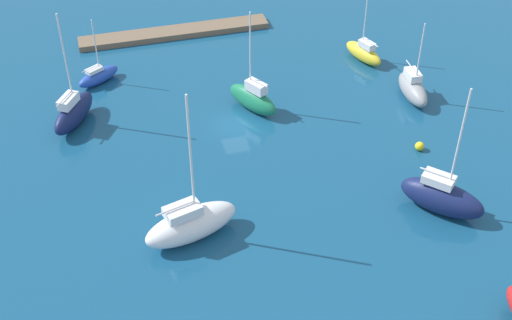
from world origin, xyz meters
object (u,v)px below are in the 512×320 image
object	(u,v)px
sailboat_navy_along_channel	(442,197)
sailboat_navy_west_end	(73,112)
sailboat_blue_mid_basin	(98,76)
sailboat_yellow_outer_mooring	(364,52)
sailboat_white_off_beacon	(191,223)
pier_dock	(175,32)
sailboat_green_by_breakwater	(253,98)
mooring_buoy_yellow	(420,146)
sailboat_gray_east_end	(413,88)

from	to	relation	value
sailboat_navy_along_channel	sailboat_navy_west_end	bearing A→B (deg)	-169.45
sailboat_blue_mid_basin	sailboat_yellow_outer_mooring	bearing A→B (deg)	-38.51
sailboat_navy_along_channel	sailboat_white_off_beacon	bearing A→B (deg)	-140.21
pier_dock	sailboat_yellow_outer_mooring	xyz separation A→B (m)	(-19.26, 11.38, 0.70)
sailboat_yellow_outer_mooring	sailboat_white_off_beacon	bearing A→B (deg)	113.80
sailboat_green_by_breakwater	mooring_buoy_yellow	bearing A→B (deg)	-158.63
sailboat_navy_along_channel	sailboat_blue_mid_basin	size ratio (longest dim) A/B	1.68
sailboat_yellow_outer_mooring	sailboat_gray_east_end	distance (m)	8.64
sailboat_white_off_beacon	sailboat_blue_mid_basin	distance (m)	25.87
sailboat_yellow_outer_mooring	sailboat_blue_mid_basin	size ratio (longest dim) A/B	1.21
sailboat_yellow_outer_mooring	sailboat_navy_west_end	distance (m)	32.06
sailboat_green_by_breakwater	sailboat_gray_east_end	bearing A→B (deg)	-128.18
sailboat_navy_along_channel	sailboat_blue_mid_basin	distance (m)	37.82
sailboat_green_by_breakwater	sailboat_blue_mid_basin	xyz separation A→B (m)	(14.49, -9.24, -0.54)
sailboat_green_by_breakwater	sailboat_white_off_beacon	world-z (taller)	sailboat_white_off_beacon
sailboat_yellow_outer_mooring	sailboat_navy_west_end	bearing A→B (deg)	77.88
sailboat_green_by_breakwater	sailboat_blue_mid_basin	bearing A→B (deg)	27.19
sailboat_navy_along_channel	sailboat_white_off_beacon	distance (m)	20.78
sailboat_green_by_breakwater	sailboat_navy_west_end	bearing A→B (deg)	52.63
sailboat_green_by_breakwater	mooring_buoy_yellow	distance (m)	16.92
mooring_buoy_yellow	sailboat_navy_along_channel	bearing A→B (deg)	75.64
sailboat_white_off_beacon	sailboat_navy_west_end	bearing A→B (deg)	97.92
sailboat_blue_mid_basin	sailboat_white_off_beacon	bearing A→B (deg)	-111.17
sailboat_yellow_outer_mooring	mooring_buoy_yellow	xyz separation A→B (m)	(1.14, 16.64, -0.60)
pier_dock	sailboat_yellow_outer_mooring	world-z (taller)	sailboat_yellow_outer_mooring
pier_dock	sailboat_green_by_breakwater	distance (m)	18.23
sailboat_yellow_outer_mooring	sailboat_white_off_beacon	distance (m)	32.63
sailboat_green_by_breakwater	sailboat_gray_east_end	world-z (taller)	sailboat_green_by_breakwater
sailboat_navy_west_end	sailboat_blue_mid_basin	bearing A→B (deg)	9.46
pier_dock	sailboat_white_off_beacon	size ratio (longest dim) A/B	1.66
sailboat_white_off_beacon	sailboat_navy_west_end	size ratio (longest dim) A/B	1.15
pier_dock	sailboat_green_by_breakwater	world-z (taller)	sailboat_green_by_breakwater
sailboat_gray_east_end	sailboat_blue_mid_basin	world-z (taller)	sailboat_gray_east_end
sailboat_yellow_outer_mooring	sailboat_navy_west_end	world-z (taller)	sailboat_navy_west_end
sailboat_yellow_outer_mooring	sailboat_gray_east_end	xyz separation A→B (m)	(-1.93, 8.42, 0.18)
mooring_buoy_yellow	sailboat_gray_east_end	bearing A→B (deg)	-110.49
pier_dock	mooring_buoy_yellow	distance (m)	33.37
sailboat_yellow_outer_mooring	sailboat_blue_mid_basin	bearing A→B (deg)	64.63
sailboat_yellow_outer_mooring	sailboat_blue_mid_basin	xyz separation A→B (m)	(28.88, -3.09, -0.19)
sailboat_blue_mid_basin	mooring_buoy_yellow	world-z (taller)	sailboat_blue_mid_basin
sailboat_yellow_outer_mooring	sailboat_white_off_beacon	size ratio (longest dim) A/B	0.65
sailboat_blue_mid_basin	sailboat_navy_west_end	size ratio (longest dim) A/B	0.62
pier_dock	sailboat_blue_mid_basin	world-z (taller)	sailboat_blue_mid_basin
sailboat_yellow_outer_mooring	sailboat_gray_east_end	world-z (taller)	sailboat_yellow_outer_mooring
sailboat_gray_east_end	sailboat_navy_along_channel	bearing A→B (deg)	-14.23
sailboat_white_off_beacon	mooring_buoy_yellow	world-z (taller)	sailboat_white_off_beacon
sailboat_gray_east_end	sailboat_white_off_beacon	world-z (taller)	sailboat_white_off_beacon
sailboat_navy_west_end	sailboat_yellow_outer_mooring	bearing A→B (deg)	-50.88
sailboat_blue_mid_basin	sailboat_navy_west_end	world-z (taller)	sailboat_navy_west_end
sailboat_yellow_outer_mooring	pier_dock	bearing A→B (deg)	40.15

